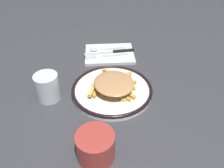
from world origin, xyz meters
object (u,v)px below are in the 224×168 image
at_px(napkin, 110,54).
at_px(fork, 107,56).
at_px(plate, 112,90).
at_px(spoon, 101,49).
at_px(knife, 114,52).
at_px(coffee_mug, 96,146).
at_px(water_glass, 48,87).
at_px(fries_heap, 114,84).

xyz_separation_m(napkin, fork, (-0.03, 0.01, 0.01)).
height_order(plate, spoon, same).
relative_size(fork, knife, 0.84).
height_order(napkin, coffee_mug, coffee_mug).
height_order(fork, knife, knife).
relative_size(spoon, coffee_mug, 1.27).
bearing_deg(fork, water_glass, 141.46).
bearing_deg(water_glass, fries_heap, -85.74).
xyz_separation_m(fries_heap, spoon, (0.27, 0.05, -0.02)).
height_order(fries_heap, napkin, fries_heap).
bearing_deg(fries_heap, fork, 6.31).
distance_m(fork, spoon, 0.06).
relative_size(fries_heap, napkin, 0.91).
distance_m(plate, water_glass, 0.21).
relative_size(fork, spoon, 1.16).
distance_m(napkin, coffee_mug, 0.49).
bearing_deg(knife, napkin, 98.00).
relative_size(plate, water_glass, 3.05).
xyz_separation_m(fries_heap, fork, (0.22, 0.02, -0.03)).
relative_size(fork, coffee_mug, 1.46).
bearing_deg(fork, spoon, 23.11).
bearing_deg(knife, coffee_mug, 173.17).
bearing_deg(fork, fries_heap, -173.69).
xyz_separation_m(napkin, coffee_mug, (-0.49, 0.04, 0.03)).
bearing_deg(fries_heap, knife, -1.45).
relative_size(knife, spoon, 1.38).
height_order(fries_heap, spoon, fries_heap).
bearing_deg(plate, coffee_mug, 169.44).
relative_size(fork, water_glass, 1.99).
relative_size(fries_heap, coffee_mug, 1.52).
distance_m(spoon, water_glass, 0.33).
xyz_separation_m(napkin, knife, (0.00, -0.02, 0.01)).
bearing_deg(fork, napkin, -22.10).
relative_size(water_glass, coffee_mug, 0.74).
height_order(fork, spoon, spoon).
distance_m(plate, knife, 0.25).
bearing_deg(water_glass, spoon, -29.87).
bearing_deg(napkin, water_glass, 143.02).
distance_m(fries_heap, napkin, 0.25).
bearing_deg(fries_heap, water_glass, 94.26).
height_order(knife, water_glass, water_glass).
relative_size(fries_heap, spoon, 1.20).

